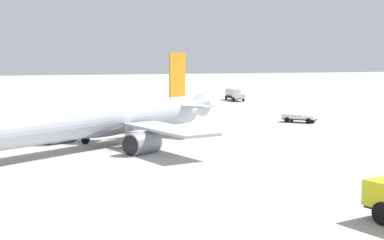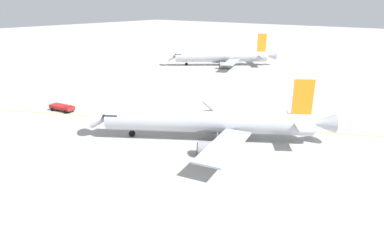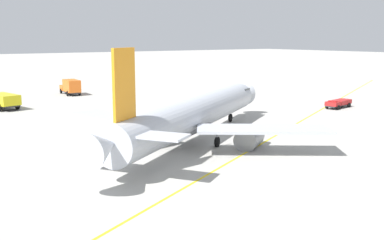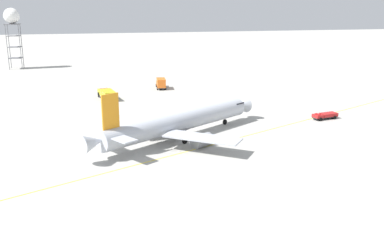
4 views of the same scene
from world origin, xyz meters
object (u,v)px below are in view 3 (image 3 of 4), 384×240
at_px(airliner_main, 193,116).
at_px(catering_truck_truck, 71,87).
at_px(ops_pickup_truck, 338,103).
at_px(fire_tender_truck, 1,99).

height_order(airliner_main, catering_truck_truck, airliner_main).
bearing_deg(ops_pickup_truck, fire_tender_truck, -45.12).
relative_size(airliner_main, fire_tender_truck, 3.84).
relative_size(airliner_main, ops_pickup_truck, 6.05).
distance_m(airliner_main, fire_tender_truck, 39.79).
xyz_separation_m(fire_tender_truck, ops_pickup_truck, (-31.26, -45.89, -0.72)).
xyz_separation_m(catering_truck_truck, ops_pickup_truck, (-42.65, -29.71, -0.85)).
bearing_deg(catering_truck_truck, airliner_main, 179.38).
bearing_deg(fire_tender_truck, ops_pickup_truck, -135.45).
bearing_deg(catering_truck_truck, ops_pickup_truck, -140.48).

